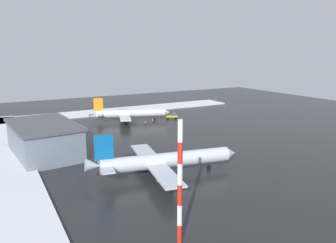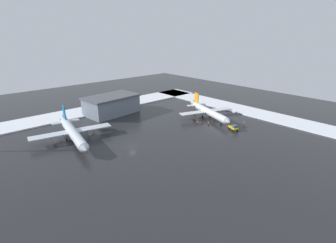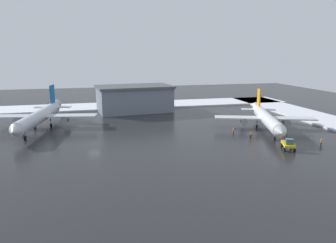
% 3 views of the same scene
% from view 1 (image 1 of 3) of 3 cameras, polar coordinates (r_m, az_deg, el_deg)
% --- Properties ---
extents(ground_plane, '(240.00, 240.00, 0.00)m').
position_cam_1_polar(ground_plane, '(93.47, 4.88, -4.72)').
color(ground_plane, '#232326').
extents(snow_bank_left, '(14.00, 116.00, 0.48)m').
position_cam_1_polar(snow_bank_left, '(152.18, -9.24, 1.83)').
color(snow_bank_left, white).
rests_on(snow_bank_left, ground_plane).
extents(airplane_far_rear, '(26.05, 30.88, 9.44)m').
position_cam_1_polar(airplane_far_rear, '(129.50, -6.79, 1.41)').
color(airplane_far_rear, silver).
rests_on(airplane_far_rear, ground_plane).
extents(airplane_distant_tail, '(29.12, 34.84, 10.39)m').
position_cam_1_polar(airplane_distant_tail, '(72.72, -0.82, -6.81)').
color(airplane_distant_tail, silver).
rests_on(airplane_distant_tail, ground_plane).
extents(pushback_tug, '(3.80, 5.09, 2.50)m').
position_cam_1_polar(pushback_tug, '(133.01, 0.77, 0.97)').
color(pushback_tug, gold).
rests_on(pushback_tug, ground_plane).
extents(ground_crew_mid_apron, '(0.36, 0.36, 1.71)m').
position_cam_1_polar(ground_crew_mid_apron, '(121.67, -3.91, -0.26)').
color(ground_crew_mid_apron, black).
rests_on(ground_crew_mid_apron, ground_plane).
extents(ground_crew_by_nose_gear, '(0.36, 0.36, 1.71)m').
position_cam_1_polar(ground_crew_by_nose_gear, '(140.04, -1.18, 1.41)').
color(ground_crew_by_nose_gear, black).
rests_on(ground_crew_by_nose_gear, ground_plane).
extents(ground_crew_near_tug, '(0.36, 0.36, 1.71)m').
position_cam_1_polar(ground_crew_near_tug, '(125.58, -2.64, 0.14)').
color(ground_crew_near_tug, black).
rests_on(ground_crew_near_tug, ground_plane).
extents(antenna_mast, '(0.70, 0.70, 18.26)m').
position_cam_1_polar(antenna_mast, '(45.77, 2.07, -10.92)').
color(antenna_mast, red).
rests_on(antenna_mast, ground_plane).
extents(cargo_hangar, '(26.36, 17.40, 8.80)m').
position_cam_1_polar(cargo_hangar, '(92.29, -20.78, -2.85)').
color(cargo_hangar, slate).
rests_on(cargo_hangar, ground_plane).
extents(traffic_cone_near_nose, '(0.36, 0.36, 0.55)m').
position_cam_1_polar(traffic_cone_near_nose, '(126.37, -6.53, -0.17)').
color(traffic_cone_near_nose, orange).
rests_on(traffic_cone_near_nose, ground_plane).
extents(traffic_cone_mid_line, '(0.36, 0.36, 0.55)m').
position_cam_1_polar(traffic_cone_mid_line, '(131.29, -7.38, 0.27)').
color(traffic_cone_mid_line, orange).
rests_on(traffic_cone_mid_line, ground_plane).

